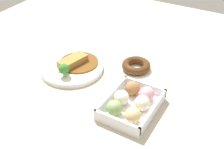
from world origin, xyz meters
name	(u,v)px	position (x,y,z in m)	size (l,w,h in m)	color
ground_plane	(104,73)	(0.00, 0.00, 0.00)	(1.60, 1.60, 0.00)	#B2A893
curry_plate	(72,67)	(-0.04, 0.12, 0.01)	(0.24, 0.24, 0.07)	white
donut_box	(132,103)	(-0.13, -0.18, 0.03)	(0.21, 0.16, 0.06)	white
chocolate_ring_donut	(136,66)	(0.08, -0.10, 0.02)	(0.16, 0.16, 0.03)	white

